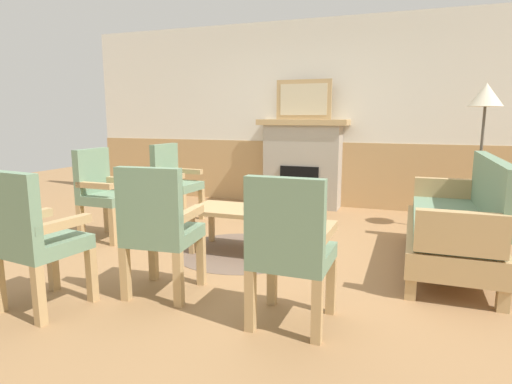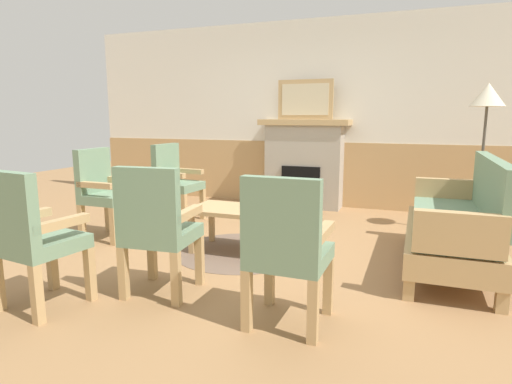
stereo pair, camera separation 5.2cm
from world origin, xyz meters
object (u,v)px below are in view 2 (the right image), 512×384
armchair_near_fireplace (175,179)px  floor_lamp_by_couch (487,104)px  fireplace (304,163)px  framed_picture (305,100)px  book_on_table (258,207)px  armchair_front_left (157,225)px  armchair_front_center (286,245)px  couch (456,224)px  armchair_by_window_left (104,189)px  coffee_table (240,214)px  footstool (286,200)px  armchair_corner_left (31,234)px

armchair_near_fireplace → floor_lamp_by_couch: bearing=10.0°
fireplace → framed_picture: bearing=90.0°
framed_picture → armchair_near_fireplace: 2.19m
book_on_table → armchair_front_left: (-0.33, -1.25, 0.08)m
framed_picture → armchair_front_center: (0.82, -3.65, -1.02)m
armchair_front_left → armchair_front_center: bearing=-7.8°
couch → armchair_near_fireplace: same height
couch → armchair_by_window_left: bearing=-175.6°
framed_picture → armchair_by_window_left: bearing=-124.7°
framed_picture → coffee_table: (-0.05, -2.32, -1.17)m
footstool → floor_lamp_by_couch: floor_lamp_by_couch is taller
fireplace → footstool: bearing=-88.4°
framed_picture → coffee_table: size_ratio=0.83×
couch → armchair_corner_left: size_ratio=1.84×
armchair_near_fireplace → armchair_corner_left: (0.46, -2.60, 0.00)m
coffee_table → armchair_front_center: bearing=-56.8°
framed_picture → couch: size_ratio=0.44×
couch → floor_lamp_by_couch: size_ratio=1.07×
armchair_by_window_left → armchair_corner_left: same height
armchair_front_left → armchair_front_center: (1.03, -0.14, 0.00)m
armchair_front_left → floor_lamp_by_couch: floor_lamp_by_couch is taller
armchair_near_fireplace → armchair_by_window_left: same height
fireplace → armchair_near_fireplace: 1.94m
armchair_by_window_left → coffee_table: bearing=1.7°
book_on_table → coffee_table: bearing=-158.8°
armchair_front_center → floor_lamp_by_couch: bearing=64.0°
fireplace → couch: fireplace is taller
framed_picture → book_on_table: 2.51m
book_on_table → footstool: bearing=94.2°
fireplace → framed_picture: framed_picture is taller
book_on_table → armchair_corner_left: bearing=-119.5°
coffee_table → armchair_corner_left: 1.88m
book_on_table → armchair_near_fireplace: 1.69m
framed_picture → armchair_front_left: framed_picture is taller
couch → armchair_front_left: same height
footstool → armchair_corner_left: armchair_corner_left is taller
fireplace → couch: size_ratio=0.72×
couch → armchair_near_fireplace: size_ratio=1.84×
footstool → armchair_corner_left: size_ratio=0.41×
armchair_by_window_left → couch: bearing=4.4°
footstool → coffee_table: bearing=-93.1°
armchair_by_window_left → footstool: bearing=39.8°
armchair_by_window_left → armchair_near_fireplace: bearing=72.2°
armchair_front_left → footstool: bearing=84.7°
armchair_front_center → framed_picture: bearing=102.7°
armchair_front_center → fireplace: bearing=102.7°
armchair_front_center → armchair_corner_left: (-1.69, -0.36, 0.00)m
book_on_table → footstool: size_ratio=0.60×
book_on_table → armchair_front_center: size_ratio=0.24×
armchair_front_center → footstool: bearing=106.6°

